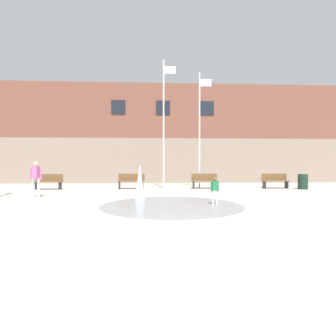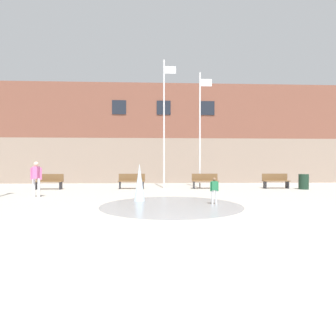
{
  "view_description": "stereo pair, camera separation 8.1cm",
  "coord_description": "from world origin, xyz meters",
  "px_view_note": "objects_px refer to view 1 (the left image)",
  "views": [
    {
      "loc": [
        -0.63,
        -5.42,
        1.45
      ],
      "look_at": [
        -0.01,
        7.11,
        1.3
      ],
      "focal_mm": 28.0,
      "sensor_mm": 36.0,
      "label": 1
    },
    {
      "loc": [
        -0.55,
        -5.43,
        1.45
      ],
      "look_at": [
        -0.01,
        7.11,
        1.3
      ],
      "focal_mm": 28.0,
      "sensor_mm": 36.0,
      "label": 2
    }
  ],
  "objects_px": {
    "flagpole_right": "(200,127)",
    "park_bench_under_right_flagpole": "(205,181)",
    "park_bench_far_right": "(275,181)",
    "flagpole_left": "(164,120)",
    "adult_watching": "(36,176)",
    "park_bench_under_left_flagpole": "(48,181)",
    "park_bench_center": "(131,181)",
    "child_in_fountain": "(215,189)",
    "trash_can": "(303,182)"
  },
  "relations": [
    {
      "from": "flagpole_right",
      "to": "park_bench_under_right_flagpole",
      "type": "bearing_deg",
      "value": -65.73
    },
    {
      "from": "park_bench_far_right",
      "to": "flagpole_left",
      "type": "xyz_separation_m",
      "value": [
        -6.85,
        0.55,
        3.77
      ]
    },
    {
      "from": "adult_watching",
      "to": "park_bench_under_right_flagpole",
      "type": "bearing_deg",
      "value": 112.36
    },
    {
      "from": "flagpole_left",
      "to": "adult_watching",
      "type": "bearing_deg",
      "value": -143.21
    },
    {
      "from": "park_bench_under_left_flagpole",
      "to": "flagpole_left",
      "type": "distance_m",
      "value": 7.85
    },
    {
      "from": "park_bench_center",
      "to": "child_in_fountain",
      "type": "xyz_separation_m",
      "value": [
        3.63,
        -6.48,
        0.1
      ]
    },
    {
      "from": "park_bench_under_left_flagpole",
      "to": "park_bench_center",
      "type": "xyz_separation_m",
      "value": [
        4.86,
        0.17,
        0.0
      ]
    },
    {
      "from": "park_bench_under_right_flagpole",
      "to": "child_in_fountain",
      "type": "distance_m",
      "value": 6.5
    },
    {
      "from": "park_bench_far_right",
      "to": "park_bench_center",
      "type": "bearing_deg",
      "value": 179.26
    },
    {
      "from": "trash_can",
      "to": "park_bench_center",
      "type": "bearing_deg",
      "value": 175.77
    },
    {
      "from": "adult_watching",
      "to": "flagpole_left",
      "type": "bearing_deg",
      "value": 123.99
    },
    {
      "from": "flagpole_right",
      "to": "child_in_fountain",
      "type": "bearing_deg",
      "value": -95.31
    },
    {
      "from": "park_bench_far_right",
      "to": "adult_watching",
      "type": "bearing_deg",
      "value": -163.15
    },
    {
      "from": "park_bench_under_right_flagpole",
      "to": "adult_watching",
      "type": "distance_m",
      "value": 9.26
    },
    {
      "from": "park_bench_under_left_flagpole",
      "to": "adult_watching",
      "type": "distance_m",
      "value": 3.96
    },
    {
      "from": "child_in_fountain",
      "to": "flagpole_right",
      "type": "distance_m",
      "value": 7.68
    },
    {
      "from": "park_bench_far_right",
      "to": "child_in_fountain",
      "type": "relative_size",
      "value": 1.62
    },
    {
      "from": "adult_watching",
      "to": "trash_can",
      "type": "bearing_deg",
      "value": 100.0
    },
    {
      "from": "park_bench_center",
      "to": "flagpole_right",
      "type": "bearing_deg",
      "value": 5.78
    },
    {
      "from": "child_in_fountain",
      "to": "park_bench_far_right",
      "type": "bearing_deg",
      "value": 46.99
    },
    {
      "from": "park_bench_under_right_flagpole",
      "to": "park_bench_far_right",
      "type": "bearing_deg",
      "value": -0.96
    },
    {
      "from": "trash_can",
      "to": "park_bench_far_right",
      "type": "bearing_deg",
      "value": 155.29
    },
    {
      "from": "park_bench_center",
      "to": "flagpole_left",
      "type": "height_order",
      "value": "flagpole_left"
    },
    {
      "from": "park_bench_far_right",
      "to": "child_in_fountain",
      "type": "height_order",
      "value": "child_in_fountain"
    },
    {
      "from": "adult_watching",
      "to": "trash_can",
      "type": "relative_size",
      "value": 1.77
    },
    {
      "from": "park_bench_far_right",
      "to": "trash_can",
      "type": "height_order",
      "value": "park_bench_far_right"
    },
    {
      "from": "flagpole_right",
      "to": "park_bench_under_left_flagpole",
      "type": "bearing_deg",
      "value": -176.24
    },
    {
      "from": "park_bench_center",
      "to": "flagpole_left",
      "type": "bearing_deg",
      "value": 12.16
    },
    {
      "from": "park_bench_center",
      "to": "park_bench_under_right_flagpole",
      "type": "relative_size",
      "value": 1.0
    },
    {
      "from": "child_in_fountain",
      "to": "flagpole_left",
      "type": "distance_m",
      "value": 7.99
    },
    {
      "from": "child_in_fountain",
      "to": "trash_can",
      "type": "height_order",
      "value": "child_in_fountain"
    },
    {
      "from": "park_bench_under_left_flagpole",
      "to": "park_bench_far_right",
      "type": "height_order",
      "value": "same"
    },
    {
      "from": "flagpole_left",
      "to": "park_bench_under_right_flagpole",
      "type": "bearing_deg",
      "value": -10.83
    },
    {
      "from": "park_bench_under_right_flagpole",
      "to": "child_in_fountain",
      "type": "relative_size",
      "value": 1.62
    },
    {
      "from": "park_bench_center",
      "to": "child_in_fountain",
      "type": "relative_size",
      "value": 1.62
    },
    {
      "from": "park_bench_far_right",
      "to": "flagpole_right",
      "type": "bearing_deg",
      "value": 173.2
    },
    {
      "from": "park_bench_under_right_flagpole",
      "to": "trash_can",
      "type": "distance_m",
      "value": 5.82
    },
    {
      "from": "park_bench_center",
      "to": "child_in_fountain",
      "type": "height_order",
      "value": "child_in_fountain"
    },
    {
      "from": "park_bench_center",
      "to": "child_in_fountain",
      "type": "distance_m",
      "value": 7.43
    },
    {
      "from": "park_bench_under_left_flagpole",
      "to": "flagpole_right",
      "type": "relative_size",
      "value": 0.22
    },
    {
      "from": "park_bench_center",
      "to": "trash_can",
      "type": "height_order",
      "value": "park_bench_center"
    },
    {
      "from": "flagpole_right",
      "to": "trash_can",
      "type": "xyz_separation_m",
      "value": [
        5.99,
        -1.19,
        -3.41
      ]
    },
    {
      "from": "flagpole_right",
      "to": "trash_can",
      "type": "relative_size",
      "value": 8.05
    },
    {
      "from": "flagpole_right",
      "to": "trash_can",
      "type": "height_order",
      "value": "flagpole_right"
    },
    {
      "from": "park_bench_under_left_flagpole",
      "to": "park_bench_far_right",
      "type": "distance_m",
      "value": 13.72
    },
    {
      "from": "park_bench_under_left_flagpole",
      "to": "park_bench_center",
      "type": "distance_m",
      "value": 4.86
    },
    {
      "from": "adult_watching",
      "to": "flagpole_right",
      "type": "relative_size",
      "value": 0.22
    },
    {
      "from": "park_bench_center",
      "to": "flagpole_left",
      "type": "relative_size",
      "value": 0.2
    },
    {
      "from": "park_bench_far_right",
      "to": "trash_can",
      "type": "relative_size",
      "value": 1.78
    },
    {
      "from": "park_bench_under_left_flagpole",
      "to": "flagpole_right",
      "type": "height_order",
      "value": "flagpole_right"
    }
  ]
}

